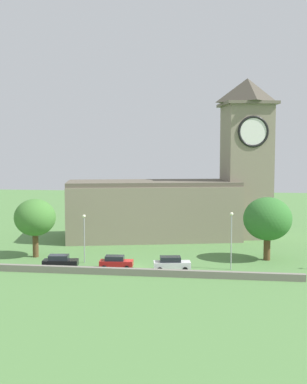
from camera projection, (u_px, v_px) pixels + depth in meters
ground_plane at (148, 245)px, 77.25m from camera, size 200.00×200.00×0.00m
church at (184, 192)px, 83.07m from camera, size 36.08×17.72×27.11m
quay_barrier at (125, 272)px, 58.66m from camera, size 42.21×0.70×0.84m
car_black at (60, 261)px, 62.14m from camera, size 4.64×2.61×1.69m
car_red at (116, 262)px, 61.87m from camera, size 4.33×2.28×1.65m
car_white at (172, 263)px, 60.84m from camera, size 4.82×2.65×1.78m
streetlamp_west_mid at (84, 230)px, 64.86m from camera, size 0.44×0.44×6.47m
streetlamp_central at (231, 232)px, 60.95m from camera, size 0.44×0.44×7.28m
tree_riverside_east at (35, 218)px, 68.18m from camera, size 5.76×5.76×8.21m
tree_churchyard at (268, 219)px, 66.29m from camera, size 6.55×6.55×8.64m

